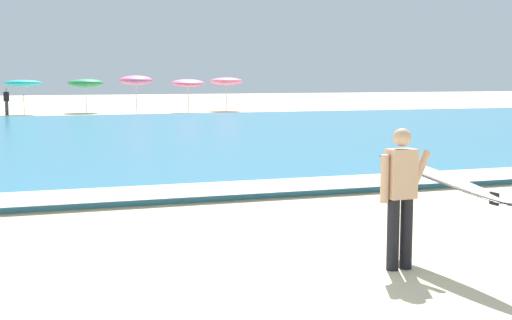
% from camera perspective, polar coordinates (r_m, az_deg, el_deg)
% --- Properties ---
extents(ground_plane, '(160.00, 160.00, 0.00)m').
position_cam_1_polar(ground_plane, '(8.16, -9.23, -10.02)').
color(ground_plane, beige).
extents(sea, '(120.00, 28.00, 0.14)m').
position_cam_1_polar(sea, '(26.75, -15.96, 1.69)').
color(sea, teal).
rests_on(sea, ground).
extents(surf_foam, '(120.00, 1.61, 0.01)m').
position_cam_1_polar(surf_foam, '(13.46, -13.13, -2.78)').
color(surf_foam, white).
rests_on(surf_foam, sea).
extents(surfer_with_board, '(1.02, 2.73, 1.73)m').
position_cam_1_polar(surfer_with_board, '(8.83, 13.09, -1.92)').
color(surfer_with_board, black).
rests_on(surfer_with_board, ground).
extents(beach_umbrella_3, '(2.21, 2.23, 2.14)m').
position_cam_1_polar(beach_umbrella_3, '(44.59, -18.30, 5.90)').
color(beach_umbrella_3, beige).
rests_on(beach_umbrella_3, ground).
extents(beach_umbrella_4, '(2.22, 2.24, 2.17)m').
position_cam_1_polar(beach_umbrella_4, '(46.13, -13.59, 6.04)').
color(beach_umbrella_4, beige).
rests_on(beach_umbrella_4, ground).
extents(beach_umbrella_5, '(2.02, 2.03, 2.37)m').
position_cam_1_polar(beach_umbrella_5, '(43.87, -9.68, 6.37)').
color(beach_umbrella_5, beige).
rests_on(beach_umbrella_5, ground).
extents(beach_umbrella_6, '(2.07, 2.10, 2.17)m').
position_cam_1_polar(beach_umbrella_6, '(45.34, -5.50, 6.21)').
color(beach_umbrella_6, beige).
rests_on(beach_umbrella_6, ground).
extents(beach_umbrella_7, '(2.17, 2.17, 2.23)m').
position_cam_1_polar(beach_umbrella_7, '(47.36, -2.41, 6.37)').
color(beach_umbrella_7, beige).
rests_on(beach_umbrella_7, ground).
extents(beachgoer_near_row_mid, '(0.32, 0.20, 1.58)m').
position_cam_1_polar(beachgoer_near_row_mid, '(44.28, -19.51, 4.51)').
color(beachgoer_near_row_mid, '#383842').
rests_on(beachgoer_near_row_mid, ground).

